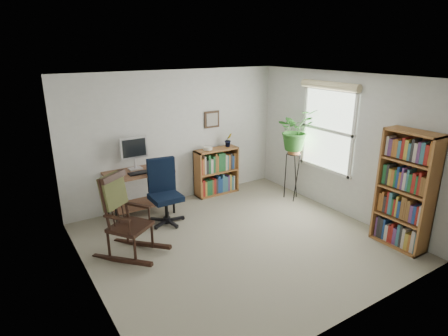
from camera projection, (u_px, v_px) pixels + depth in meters
floor at (238, 241)px, 5.60m from camera, size 4.20×4.00×0.00m
ceiling at (241, 77)px, 4.85m from camera, size 4.20×4.00×0.00m
wall_back at (177, 137)px, 6.83m from camera, size 4.20×0.00×2.40m
wall_front at (357, 218)px, 3.63m from camera, size 4.20×0.00×2.40m
wall_left at (84, 197)px, 4.15m from camera, size 0.00×4.00×2.40m
wall_right at (341, 145)px, 6.31m from camera, size 0.00×4.00×2.40m
window at (327, 130)px, 6.46m from camera, size 0.12×1.20×1.50m
desk at (140, 193)px, 6.39m from camera, size 1.09×0.60×0.79m
monitor at (134, 153)px, 6.29m from camera, size 0.46×0.16×0.56m
keyboard at (141, 173)px, 6.17m from camera, size 0.40×0.15×0.02m
office_chair at (166, 192)px, 6.03m from camera, size 0.67×0.67×1.08m
rocking_chair at (129, 216)px, 5.08m from camera, size 1.09×1.19×1.19m
low_bookshelf at (217, 171)px, 7.29m from camera, size 0.87×0.29×0.91m
tall_bookshelf at (405, 191)px, 5.25m from camera, size 0.32×0.75×1.71m
plant_stand at (293, 173)px, 7.01m from camera, size 0.33×0.33×1.05m
spider_plant at (296, 110)px, 6.65m from camera, size 1.69×1.88×1.46m
potted_plant_small at (228, 144)px, 7.29m from camera, size 0.13×0.24×0.11m
framed_picture at (212, 119)px, 7.10m from camera, size 0.32×0.04×0.32m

